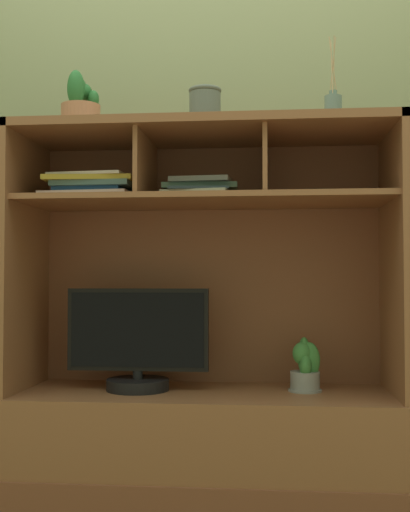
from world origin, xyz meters
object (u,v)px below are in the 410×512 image
Objects in this scene: magazine_stack_centre at (202,191)px; potted_orchid at (305,367)px; ceramic_vase at (205,108)px; media_console at (205,397)px; potted_succulent at (80,108)px; magazine_stack_left at (96,189)px; diffuser_bottle at (333,110)px; tv_monitor at (138,346)px.

potted_orchid is at bearing -0.30° from magazine_stack_centre.
media_console is at bearing 90.00° from ceramic_vase.
potted_succulent reaches higher than magazine_stack_centre.
diffuser_bottle reaches higher than magazine_stack_left.
media_console is 7.43× the size of potted_orchid.
potted_succulent reaches higher than potted_orchid.
tv_monitor is 2.36× the size of potted_succulent.
potted_succulent reaches higher than magazine_stack_left.
magazine_stack_left is 0.40m from magazine_stack_centre.
magazine_stack_centre reaches higher than tv_monitor.
potted_orchid is at bearing 4.96° from ceramic_vase.
magazine_stack_centre is 0.56m from diffuser_bottle.
potted_succulent is (-0.05, -0.03, 0.30)m from magazine_stack_left.
tv_monitor is 1.49× the size of magazine_stack_left.
media_console is 4.14× the size of magazine_stack_left.
potted_succulent is at bearing -175.22° from magazine_stack_centre.
media_console is at bearing -1.49° from magazine_stack_left.
magazine_stack_centre is 0.30m from ceramic_vase.
tv_monitor is 1.55× the size of diffuser_bottle.
media_console is 0.38m from potted_orchid.
tv_monitor is at bearing -9.54° from magazine_stack_left.
tv_monitor is (-0.25, -0.02, 0.19)m from media_console.
magazine_stack_left is 1.04× the size of diffuser_bottle.
potted_orchid is 1.01m from ceramic_vase.
tv_monitor is 3.51× the size of ceramic_vase.
diffuser_bottle is (0.88, 0.00, 0.28)m from magazine_stack_left.
potted_orchid is at bearing 176.90° from diffuser_bottle.
magazine_stack_left is at bearing -179.70° from diffuser_bottle.
ceramic_vase is (0.25, 0.01, 0.87)m from tv_monitor.
media_console is 9.72× the size of ceramic_vase.
magazine_stack_centre is at bearing 179.08° from diffuser_bottle.
potted_orchid is (0.36, 0.02, 0.11)m from media_console.
potted_succulent is (-0.47, -0.01, 1.07)m from media_console.
media_console is 1.14m from diffuser_bottle.
media_console is 4.30× the size of diffuser_bottle.
diffuser_bottle is at bearing -0.92° from magazine_stack_centre.
diffuser_bottle reaches higher than media_console.
ceramic_vase is at bearing 0.54° from potted_succulent.
tv_monitor is 0.90m from ceramic_vase.
ceramic_vase reaches higher than media_console.
media_console reaches higher than magazine_stack_centre.
ceramic_vase is at bearing -176.85° from diffuser_bottle.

